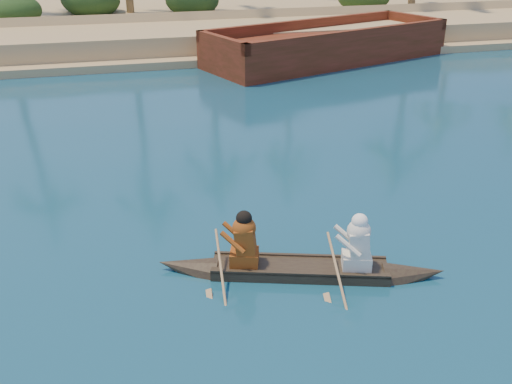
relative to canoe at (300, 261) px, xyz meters
name	(u,v)px	position (x,y,z in m)	size (l,w,h in m)	color
shrub_cluster	(279,11)	(8.00, 27.48, 0.91)	(100.00, 6.00, 2.40)	#163412
canoe	(300,261)	(0.00, 0.00, 0.00)	(5.44, 2.41, 1.51)	#372F1E
barge_mid	(328,46)	(7.61, 17.98, 0.43)	(13.10, 7.96, 2.07)	maroon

